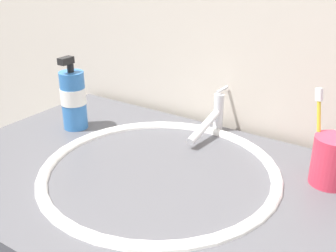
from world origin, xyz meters
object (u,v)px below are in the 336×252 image
(toothbrush_yellow, at_px, (319,127))
(soap_dispenser, at_px, (73,98))
(toothbrush_cup, at_px, (332,161))
(faucet, at_px, (213,117))

(toothbrush_yellow, relative_size, soap_dispenser, 0.96)
(soap_dispenser, bearing_deg, toothbrush_yellow, 9.07)
(toothbrush_cup, height_order, soap_dispenser, soap_dispenser)
(toothbrush_cup, xyz_separation_m, toothbrush_yellow, (-0.04, 0.01, 0.06))
(faucet, xyz_separation_m, toothbrush_yellow, (0.26, -0.07, 0.06))
(toothbrush_yellow, xyz_separation_m, soap_dispenser, (-0.56, -0.09, -0.03))
(toothbrush_cup, distance_m, toothbrush_yellow, 0.07)
(faucet, distance_m, toothbrush_cup, 0.30)
(toothbrush_cup, height_order, toothbrush_yellow, toothbrush_yellow)
(toothbrush_cup, xyz_separation_m, soap_dispenser, (-0.59, -0.08, 0.03))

